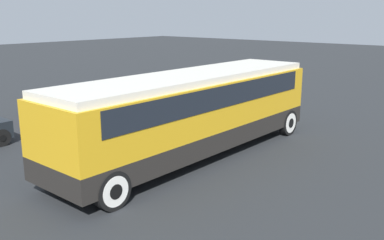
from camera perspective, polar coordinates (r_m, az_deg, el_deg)
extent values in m
plane|color=#26282B|center=(14.74, 0.00, -4.85)|extent=(120.00, 120.00, 0.00)
cube|color=black|center=(14.51, 0.00, -2.00)|extent=(10.76, 2.56, 0.66)
cube|color=gold|center=(14.25, 0.00, 2.26)|extent=(10.76, 2.56, 1.54)
cube|color=black|center=(14.18, 0.00, 3.74)|extent=(9.47, 2.60, 0.69)
cube|color=silver|center=(14.10, 0.00, 5.77)|extent=(10.54, 2.36, 0.22)
cube|color=gold|center=(18.51, 10.61, 4.04)|extent=(0.36, 2.46, 1.76)
cylinder|color=black|center=(17.62, 12.65, -0.33)|extent=(1.02, 0.28, 1.02)
cylinder|color=silver|center=(17.62, 12.65, -0.33)|extent=(0.79, 0.30, 0.79)
cylinder|color=black|center=(17.62, 12.65, -0.33)|extent=(0.39, 0.32, 0.39)
cylinder|color=black|center=(18.79, 6.35, 0.80)|extent=(1.02, 0.28, 1.02)
cylinder|color=silver|center=(18.79, 6.35, 0.80)|extent=(0.79, 0.30, 0.79)
cylinder|color=black|center=(18.79, 6.35, 0.80)|extent=(0.39, 0.32, 0.39)
cylinder|color=black|center=(10.90, -10.60, -9.20)|extent=(1.02, 0.28, 1.02)
cylinder|color=silver|center=(10.90, -10.60, -9.20)|extent=(0.79, 0.30, 0.79)
cylinder|color=black|center=(10.90, -10.60, -9.20)|extent=(0.39, 0.32, 0.39)
cylinder|color=black|center=(12.70, -17.32, -6.22)|extent=(1.02, 0.28, 1.02)
cylinder|color=silver|center=(12.70, -17.32, -6.22)|extent=(0.79, 0.30, 0.79)
cylinder|color=black|center=(12.70, -17.32, -6.22)|extent=(0.39, 0.32, 0.39)
cube|color=maroon|center=(21.63, -13.98, 2.35)|extent=(4.68, 1.88, 0.62)
cube|color=black|center=(21.42, -14.48, 3.79)|extent=(2.44, 1.69, 0.54)
cylinder|color=black|center=(22.14, -8.74, 2.27)|extent=(0.67, 0.22, 0.67)
cylinder|color=black|center=(22.14, -8.74, 2.27)|extent=(0.26, 0.26, 0.26)
cylinder|color=black|center=(23.43, -11.46, 2.79)|extent=(0.67, 0.22, 0.67)
cylinder|color=black|center=(23.43, -11.46, 2.79)|extent=(0.26, 0.26, 0.26)
cylinder|color=black|center=(19.97, -16.86, 0.56)|extent=(0.67, 0.22, 0.67)
cylinder|color=black|center=(19.97, -16.86, 0.56)|extent=(0.26, 0.26, 0.26)
cylinder|color=black|center=(21.39, -19.34, 1.23)|extent=(0.67, 0.22, 0.67)
cylinder|color=black|center=(21.39, -19.34, 1.23)|extent=(0.26, 0.26, 0.26)
cylinder|color=black|center=(17.26, -24.09, -2.15)|extent=(0.65, 0.22, 0.65)
cylinder|color=black|center=(17.26, -24.09, -2.15)|extent=(0.25, 0.26, 0.25)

